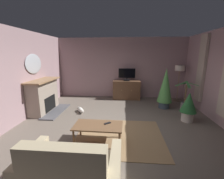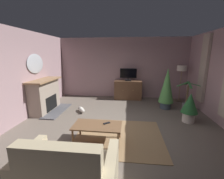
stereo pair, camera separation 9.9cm
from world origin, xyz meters
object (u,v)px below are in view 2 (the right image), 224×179
(tv_remote, at_px, (107,123))
(potted_plant_on_hearth_side, at_px, (186,104))
(tv_cabinet, at_px, (128,90))
(television, at_px, (128,74))
(coffee_table, at_px, (97,127))
(floor_lamp, at_px, (181,73))
(potted_plant_small_fern_corner, at_px, (167,87))
(cat, at_px, (81,110))
(wall_mirror_oval, at_px, (35,64))
(potted_plant_leafy_by_curtain, at_px, (190,106))
(sofa_floral, at_px, (68,174))
(fireplace, at_px, (46,96))

(tv_remote, distance_m, potted_plant_on_hearth_side, 3.42)
(tv_cabinet, relative_size, tv_remote, 7.34)
(television, bearing_deg, potted_plant_on_hearth_side, -33.13)
(tv_cabinet, xyz_separation_m, tv_remote, (-0.49, -3.64, 0.04))
(coffee_table, distance_m, floor_lamp, 4.77)
(coffee_table, relative_size, potted_plant_small_fern_corner, 0.73)
(potted_plant_on_hearth_side, distance_m, cat, 3.83)
(wall_mirror_oval, relative_size, tv_cabinet, 0.75)
(wall_mirror_oval, relative_size, tv_remote, 5.50)
(television, relative_size, potted_plant_leafy_by_curtain, 0.82)
(tv_cabinet, bearing_deg, potted_plant_small_fern_corner, -38.52)
(coffee_table, distance_m, sofa_floral, 1.42)
(potted_plant_leafy_by_curtain, bearing_deg, television, 129.65)
(tv_cabinet, relative_size, potted_plant_small_fern_corner, 0.80)
(potted_plant_leafy_by_curtain, distance_m, floor_lamp, 2.37)
(potted_plant_on_hearth_side, bearing_deg, coffee_table, -140.86)
(potted_plant_on_hearth_side, bearing_deg, floor_lamp, 82.95)
(tv_remote, height_order, potted_plant_on_hearth_side, potted_plant_on_hearth_side)
(fireplace, xyz_separation_m, tv_remote, (2.50, -1.72, -0.12))
(fireplace, relative_size, tv_cabinet, 1.24)
(floor_lamp, bearing_deg, potted_plant_leafy_by_curtain, -100.14)
(floor_lamp, bearing_deg, television, 178.28)
(fireplace, xyz_separation_m, potted_plant_small_fern_corner, (4.45, 0.76, 0.27))
(television, distance_m, coffee_table, 3.83)
(cat, height_order, floor_lamp, floor_lamp)
(wall_mirror_oval, relative_size, cat, 1.44)
(sofa_floral, bearing_deg, potted_plant_leafy_by_curtain, 45.67)
(coffee_table, height_order, sofa_floral, sofa_floral)
(potted_plant_small_fern_corner, bearing_deg, fireplace, -170.29)
(cat, xyz_separation_m, floor_lamp, (3.96, 1.77, 1.20))
(potted_plant_small_fern_corner, bearing_deg, tv_remote, -128.09)
(wall_mirror_oval, height_order, potted_plant_leafy_by_curtain, wall_mirror_oval)
(fireplace, distance_m, wall_mirror_oval, 1.19)
(cat, bearing_deg, television, 47.64)
(fireplace, height_order, floor_lamp, floor_lamp)
(coffee_table, xyz_separation_m, potted_plant_leafy_by_curtain, (2.59, 1.40, 0.12))
(fireplace, bearing_deg, coffee_table, -38.38)
(coffee_table, bearing_deg, floor_lamp, 50.44)
(television, height_order, coffee_table, television)
(potted_plant_small_fern_corner, xyz_separation_m, floor_lamp, (0.83, 1.04, 0.45))
(tv_remote, bearing_deg, coffee_table, 165.55)
(coffee_table, distance_m, cat, 2.11)
(fireplace, relative_size, sofa_floral, 1.08)
(potted_plant_leafy_by_curtain, bearing_deg, fireplace, 175.18)
(sofa_floral, distance_m, potted_plant_leafy_by_curtain, 3.93)
(tv_cabinet, bearing_deg, floor_lamp, -3.05)
(potted_plant_leafy_by_curtain, height_order, potted_plant_on_hearth_side, potted_plant_on_hearth_side)
(tv_remote, relative_size, floor_lamp, 0.11)
(fireplace, distance_m, floor_lamp, 5.62)
(wall_mirror_oval, bearing_deg, sofa_floral, -53.50)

